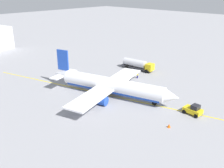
% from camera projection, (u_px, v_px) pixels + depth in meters
% --- Properties ---
extents(ground_plane, '(400.00, 400.00, 0.00)m').
position_uv_depth(ground_plane, '(112.00, 96.00, 59.35)').
color(ground_plane, '#939399').
extents(airplane, '(32.36, 28.46, 9.45)m').
position_uv_depth(airplane, '(110.00, 85.00, 58.66)').
color(airplane, white).
rests_on(airplane, ground).
extents(fuel_tanker, '(11.05, 3.57, 3.15)m').
position_uv_depth(fuel_tanker, '(138.00, 64.00, 77.33)').
color(fuel_tanker, '#2D2D33').
rests_on(fuel_tanker, ground).
extents(pushback_tug, '(3.72, 2.50, 2.20)m').
position_uv_depth(pushback_tug, '(193.00, 110.00, 50.48)').
color(pushback_tug, yellow).
rests_on(pushback_tug, ground).
extents(refueling_worker, '(0.61, 0.63, 1.71)m').
position_uv_depth(refueling_worker, '(137.00, 75.00, 70.59)').
color(refueling_worker, navy).
rests_on(refueling_worker, ground).
extents(safety_cone_nose, '(0.64, 0.64, 0.71)m').
position_uv_depth(safety_cone_nose, '(169.00, 126.00, 46.03)').
color(safety_cone_nose, '#F2590F').
rests_on(safety_cone_nose, ground).
extents(safety_cone_wingtip, '(0.51, 0.51, 0.57)m').
position_uv_depth(safety_cone_wingtip, '(171.00, 98.00, 57.77)').
color(safety_cone_wingtip, '#F2590F').
rests_on(safety_cone_wingtip, ground).
extents(taxi_line_marking, '(71.18, 19.79, 0.01)m').
position_uv_depth(taxi_line_marking, '(112.00, 96.00, 59.34)').
color(taxi_line_marking, yellow).
rests_on(taxi_line_marking, ground).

